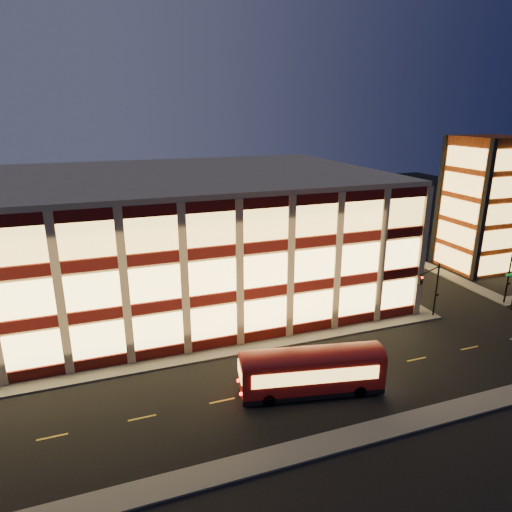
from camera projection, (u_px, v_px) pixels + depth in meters
name	position (u px, v px, depth m)	size (l,w,h in m)	color
ground	(225.00, 358.00, 40.90)	(200.00, 200.00, 0.00)	black
sidewalk_office_south	(190.00, 358.00, 40.81)	(54.00, 2.00, 0.15)	#514F4C
sidewalk_office_east	(350.00, 269.00, 63.52)	(2.00, 30.00, 0.15)	#514F4C
sidewalk_tower_west	(415.00, 261.00, 67.06)	(2.00, 30.00, 0.15)	#514F4C
sidewalk_near	(282.00, 456.00, 29.23)	(100.00, 2.00, 0.15)	#514F4C
office_building	(160.00, 236.00, 52.90)	(50.45, 30.45, 14.50)	tan
stair_tower	(483.00, 205.00, 61.73)	(8.60, 8.60, 18.00)	#8C3814
traffic_signal_far	(431.00, 284.00, 47.01)	(3.79, 1.87, 6.00)	black
trolley_bus	(311.00, 369.00, 35.36)	(11.46, 4.88, 3.77)	#920B08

